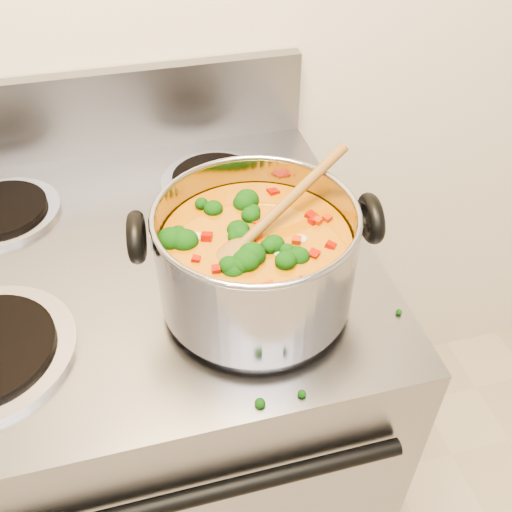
{
  "coord_description": "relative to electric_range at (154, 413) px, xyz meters",
  "views": [
    {
      "loc": [
        -0.0,
        0.46,
        1.52
      ],
      "look_at": [
        0.14,
        1.01,
        1.01
      ],
      "focal_mm": 40.0,
      "sensor_mm": 36.0,
      "label": 1
    }
  ],
  "objects": [
    {
      "name": "electric_range",
      "position": [
        0.0,
        0.0,
        0.0
      ],
      "size": [
        0.79,
        0.71,
        1.08
      ],
      "color": "gray",
      "rests_on": "ground"
    },
    {
      "name": "stockpot",
      "position": [
        0.18,
        -0.16,
        0.54
      ],
      "size": [
        0.33,
        0.27,
        0.16
      ],
      "rotation": [
        0.0,
        0.0,
        -0.13
      ],
      "color": "#96969D",
      "rests_on": "electric_range"
    },
    {
      "name": "cooktop_crumbs",
      "position": [
        0.09,
        -0.18,
        0.46
      ],
      "size": [
        0.33,
        0.31,
        0.01
      ],
      "color": "black",
      "rests_on": "electric_range"
    },
    {
      "name": "wooden_spoon",
      "position": [
        0.19,
        -0.15,
        0.59
      ],
      "size": [
        0.23,
        0.16,
        0.08
      ],
      "rotation": [
        0.0,
        0.0,
        0.55
      ],
      "color": "brown",
      "rests_on": "stockpot"
    }
  ]
}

